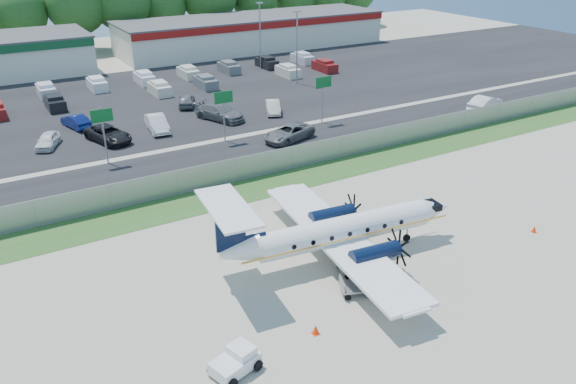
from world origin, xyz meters
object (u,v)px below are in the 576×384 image
pushback_tug (236,361)px  baggage_cart_near (358,286)px  baggage_cart_far (355,264)px  aircraft (340,231)px

pushback_tug → baggage_cart_near: 8.61m
baggage_cart_far → baggage_cart_near: bearing=-122.4°
baggage_cart_far → pushback_tug: bearing=-157.8°
pushback_tug → baggage_cart_near: pushback_tug is taller
aircraft → baggage_cart_far: aircraft is taller
baggage_cart_near → aircraft: bearing=71.2°
aircraft → baggage_cart_far: (-0.04, -1.71, -1.42)m
baggage_cart_near → baggage_cart_far: bearing=57.6°
baggage_cart_near → baggage_cart_far: 2.19m
baggage_cart_near → baggage_cart_far: (1.17, 1.85, 0.04)m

